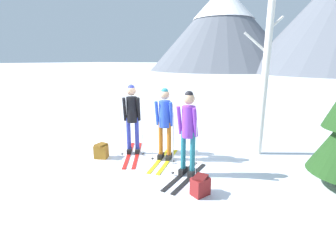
{
  "coord_description": "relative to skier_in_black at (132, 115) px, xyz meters",
  "views": [
    {
      "loc": [
        3.09,
        -4.66,
        2.47
      ],
      "look_at": [
        0.2,
        0.47,
        1.05
      ],
      "focal_mm": 25.63,
      "sensor_mm": 36.0,
      "label": 1
    }
  ],
  "objects": [
    {
      "name": "ground_plane",
      "position": [
        0.72,
        -0.2,
        -1.07
      ],
      "size": [
        400.0,
        400.0,
        0.0
      ],
      "primitive_type": "plane",
      "color": "white"
    },
    {
      "name": "skier_in_black",
      "position": [
        0.0,
        0.0,
        0.0
      ],
      "size": [
        1.18,
        1.7,
        1.86
      ],
      "color": "red",
      "rests_on": "ground"
    },
    {
      "name": "backpack_on_snow_front",
      "position": [
        2.35,
        -1.03,
        -0.88
      ],
      "size": [
        0.35,
        0.39,
        0.38
      ],
      "color": "maroon",
      "rests_on": "ground"
    },
    {
      "name": "skier_in_blue",
      "position": [
        0.94,
        0.08,
        -0.03
      ],
      "size": [
        0.64,
        1.6,
        1.82
      ],
      "color": "yellow",
      "rests_on": "ground"
    },
    {
      "name": "skier_in_purple",
      "position": [
        1.81,
        -0.44,
        -0.02
      ],
      "size": [
        0.61,
        1.56,
        1.86
      ],
      "color": "black",
      "rests_on": "ground"
    },
    {
      "name": "birch_tree_tall",
      "position": [
        2.95,
        1.64,
        1.56
      ],
      "size": [
        1.04,
        0.6,
        5.18
      ],
      "color": "silver",
      "rests_on": "ground"
    },
    {
      "name": "mountain_ridge_distant",
      "position": [
        -1.03,
        52.58,
        9.34
      ],
      "size": [
        59.3,
        36.63,
        20.95
      ],
      "color": "slate",
      "rests_on": "ground"
    },
    {
      "name": "backpack_on_snow_beside",
      "position": [
        -0.53,
        -0.66,
        -0.88
      ],
      "size": [
        0.39,
        0.34,
        0.38
      ],
      "color": "#99661E",
      "rests_on": "ground"
    }
  ]
}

